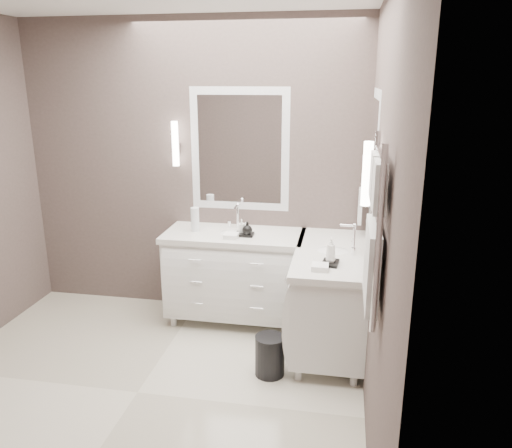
% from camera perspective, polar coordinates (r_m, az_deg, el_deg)
% --- Properties ---
extents(floor, '(3.20, 3.00, 0.01)m').
position_cam_1_polar(floor, '(3.88, -13.39, -18.27)').
color(floor, beige).
rests_on(floor, ground).
extents(wall_back, '(3.20, 0.01, 2.70)m').
position_cam_1_polar(wall_back, '(4.69, -7.24, 6.14)').
color(wall_back, '#4E413E').
rests_on(wall_back, floor).
extents(wall_right, '(0.01, 3.00, 2.70)m').
position_cam_1_polar(wall_right, '(3.02, 13.94, 0.09)').
color(wall_right, '#4E413E').
rests_on(wall_right, floor).
extents(vanity_back, '(1.24, 0.59, 0.97)m').
position_cam_1_polar(vanity_back, '(4.55, -2.45, -5.40)').
color(vanity_back, white).
rests_on(vanity_back, floor).
extents(vanity_right, '(0.59, 1.24, 0.97)m').
position_cam_1_polar(vanity_right, '(4.15, 8.52, -7.77)').
color(vanity_right, white).
rests_on(vanity_right, floor).
extents(mirror_back, '(0.90, 0.02, 1.10)m').
position_cam_1_polar(mirror_back, '(4.53, -1.89, 8.46)').
color(mirror_back, white).
rests_on(mirror_back, wall_back).
extents(mirror_right, '(0.02, 0.90, 1.10)m').
position_cam_1_polar(mirror_right, '(3.75, 13.19, 6.41)').
color(mirror_right, white).
rests_on(mirror_right, wall_right).
extents(sconce_back, '(0.06, 0.06, 0.40)m').
position_cam_1_polar(sconce_back, '(4.62, -9.21, 8.95)').
color(sconce_back, white).
rests_on(sconce_back, wall_back).
extents(sconce_right, '(0.06, 0.06, 0.40)m').
position_cam_1_polar(sconce_right, '(3.17, 12.57, 5.47)').
color(sconce_right, white).
rests_on(sconce_right, wall_right).
extents(towel_bar_corner, '(0.03, 0.22, 0.30)m').
position_cam_1_polar(towel_bar_corner, '(4.39, 11.82, 2.10)').
color(towel_bar_corner, white).
rests_on(towel_bar_corner, wall_right).
extents(towel_ladder, '(0.06, 0.58, 0.90)m').
position_cam_1_polar(towel_ladder, '(2.62, 13.31, -1.37)').
color(towel_ladder, white).
rests_on(towel_ladder, wall_right).
extents(waste_bin, '(0.23, 0.23, 0.31)m').
position_cam_1_polar(waste_bin, '(3.89, 1.58, -14.79)').
color(waste_bin, black).
rests_on(waste_bin, floor).
extents(amenity_tray_back, '(0.16, 0.12, 0.02)m').
position_cam_1_polar(amenity_tray_back, '(4.34, -1.31, -1.18)').
color(amenity_tray_back, black).
rests_on(amenity_tray_back, vanity_back).
extents(amenity_tray_right, '(0.13, 0.17, 0.02)m').
position_cam_1_polar(amenity_tray_right, '(3.72, 8.50, -4.43)').
color(amenity_tray_right, black).
rests_on(amenity_tray_right, vanity_right).
extents(water_bottle, '(0.09, 0.09, 0.22)m').
position_cam_1_polar(water_bottle, '(4.48, -6.98, 0.53)').
color(water_bottle, silver).
rests_on(water_bottle, vanity_back).
extents(soap_bottle_a, '(0.07, 0.07, 0.12)m').
position_cam_1_polar(soap_bottle_a, '(4.35, -1.65, -0.21)').
color(soap_bottle_a, white).
rests_on(soap_bottle_a, amenity_tray_back).
extents(soap_bottle_b, '(0.10, 0.10, 0.11)m').
position_cam_1_polar(soap_bottle_b, '(4.29, -1.00, -0.46)').
color(soap_bottle_b, black).
rests_on(soap_bottle_b, amenity_tray_back).
extents(soap_bottle_c, '(0.07, 0.07, 0.18)m').
position_cam_1_polar(soap_bottle_c, '(3.69, 8.56, -2.92)').
color(soap_bottle_c, white).
rests_on(soap_bottle_c, amenity_tray_right).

